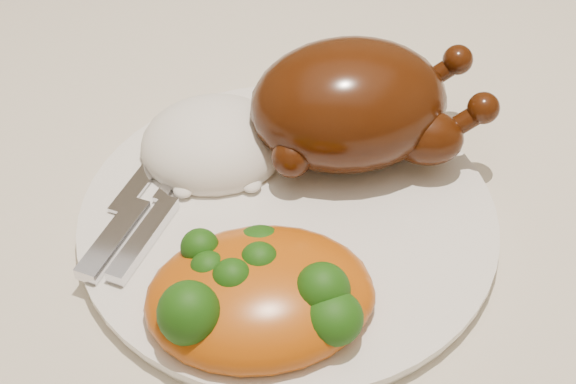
# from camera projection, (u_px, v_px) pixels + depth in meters

# --- Properties ---
(dining_table) EXTENTS (1.60, 0.90, 0.76)m
(dining_table) POSITION_uv_depth(u_px,v_px,m) (301.00, 162.00, 0.76)
(dining_table) COLOR brown
(dining_table) RESTS_ON floor
(tablecloth) EXTENTS (1.73, 1.03, 0.18)m
(tablecloth) POSITION_uv_depth(u_px,v_px,m) (302.00, 102.00, 0.71)
(tablecloth) COLOR beige
(tablecloth) RESTS_ON dining_table
(dinner_plate) EXTENTS (0.35, 0.35, 0.01)m
(dinner_plate) POSITION_uv_depth(u_px,v_px,m) (288.00, 219.00, 0.56)
(dinner_plate) COLOR white
(dinner_plate) RESTS_ON tablecloth
(roast_chicken) EXTENTS (0.19, 0.15, 0.09)m
(roast_chicken) POSITION_uv_depth(u_px,v_px,m) (354.00, 104.00, 0.57)
(roast_chicken) COLOR #431807
(roast_chicken) RESTS_ON dinner_plate
(rice_mound) EXTENTS (0.13, 0.13, 0.06)m
(rice_mound) POSITION_uv_depth(u_px,v_px,m) (214.00, 144.00, 0.59)
(rice_mound) COLOR white
(rice_mound) RESTS_ON dinner_plate
(mac_and_cheese) EXTENTS (0.17, 0.15, 0.06)m
(mac_and_cheese) POSITION_uv_depth(u_px,v_px,m) (266.00, 294.00, 0.49)
(mac_and_cheese) COLOR #BE590C
(mac_and_cheese) RESTS_ON dinner_plate
(cutlery) EXTENTS (0.05, 0.18, 0.01)m
(cutlery) POSITION_uv_depth(u_px,v_px,m) (141.00, 212.00, 0.55)
(cutlery) COLOR silver
(cutlery) RESTS_ON dinner_plate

